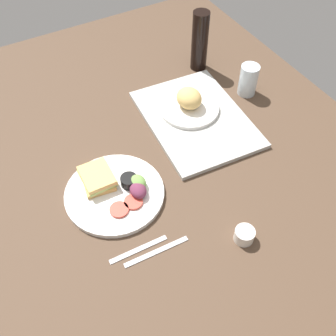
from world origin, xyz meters
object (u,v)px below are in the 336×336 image
Objects in this scene: bread_plate_near at (189,103)px; knife at (156,251)px; drinking_glass at (248,80)px; soda_bottle at (200,41)px; serving_tray at (196,119)px; espresso_cup at (244,235)px; plate_with_salad at (115,190)px; fork at (138,249)px.

bread_plate_near is 57.27cm from knife.
soda_bottle is (-22.58, -7.41, 5.94)cm from drinking_glass.
bread_plate_near is 24.83cm from drinking_glass.
serving_tray is 6.01cm from bread_plate_near.
drinking_glass is at bearing 142.88° from espresso_cup.
drinking_glass is at bearing 106.60° from plate_with_salad.
espresso_cup is at bearing -17.08° from knife.
serving_tray is at bearing 111.58° from plate_with_salad.
soda_bottle is at bearing -161.83° from drinking_glass.
plate_with_salad is 5.37× the size of espresso_cup.
fork is at bearing -43.11° from soda_bottle.
knife is at bearing -55.38° from drinking_glass.
plate_with_salad is at bearing 96.49° from knife.
drinking_glass is 0.50× the size of soda_bottle.
plate_with_salad reaches higher than knife.
drinking_glass reaches higher than plate_with_salad.
drinking_glass reaches higher than serving_tray.
serving_tray is 2.37× the size of knife.
serving_tray is at bearing -0.54° from bread_plate_near.
fork is at bearing -48.67° from serving_tray.
serving_tray is 41.19cm from plate_with_salad.
bread_plate_near is at bearing 165.30° from espresso_cup.
espresso_cup is at bearing -22.91° from soda_bottle.
soda_bottle is 1.25× the size of knife.
soda_bottle is (-41.39, 55.67, 10.23)cm from plate_with_salad.
serving_tray is 53.41cm from knife.
drinking_glass is (-18.81, 63.08, 4.29)cm from plate_with_salad.
plate_with_salad is at bearing -142.29° from espresso_cup.
drinking_glass is 74.94cm from knife.
bread_plate_near reaches higher than fork.
drinking_glass is (1.29, 24.74, 1.72)cm from bread_plate_near.
fork is at bearing -112.60° from espresso_cup.
serving_tray is 1.89× the size of soda_bottle.
drinking_glass is at bearing 98.39° from serving_tray.
soda_bottle is at bearing 157.09° from espresso_cup.
plate_with_salad is 2.53× the size of drinking_glass.
espresso_cup reaches higher than serving_tray.
drinking_glass is 2.12× the size of espresso_cup.
serving_tray is at bearing -33.51° from soda_bottle.
bread_plate_near is 3.84× the size of espresso_cup.
plate_with_salad reaches higher than espresso_cup.
soda_bottle reaches higher than fork.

